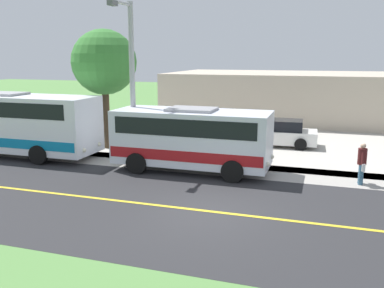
# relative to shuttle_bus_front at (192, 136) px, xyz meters

# --- Properties ---
(ground_plane) EXTENTS (120.00, 120.00, 0.00)m
(ground_plane) POSITION_rel_shuttle_bus_front_xyz_m (4.52, 2.03, -1.51)
(ground_plane) COLOR #548442
(road_surface) EXTENTS (8.00, 100.00, 0.01)m
(road_surface) POSITION_rel_shuttle_bus_front_xyz_m (4.52, 2.03, -1.51)
(road_surface) COLOR #28282B
(road_surface) RESTS_ON ground
(sidewalk) EXTENTS (2.40, 100.00, 0.01)m
(sidewalk) POSITION_rel_shuttle_bus_front_xyz_m (-0.68, 2.03, -1.51)
(sidewalk) COLOR #9E9991
(sidewalk) RESTS_ON ground
(parking_lot_surface) EXTENTS (14.00, 36.00, 0.01)m
(parking_lot_surface) POSITION_rel_shuttle_bus_front_xyz_m (-7.88, 5.03, -1.51)
(parking_lot_surface) COLOR #B2ADA3
(parking_lot_surface) RESTS_ON ground
(road_centre_line) EXTENTS (0.16, 100.00, 0.00)m
(road_centre_line) POSITION_rel_shuttle_bus_front_xyz_m (4.52, 2.03, -1.50)
(road_centre_line) COLOR gold
(road_centre_line) RESTS_ON ground
(shuttle_bus_front) EXTENTS (2.69, 6.79, 2.74)m
(shuttle_bus_front) POSITION_rel_shuttle_bus_front_xyz_m (0.00, 0.00, 0.00)
(shuttle_bus_front) COLOR silver
(shuttle_bus_front) RESTS_ON ground
(pedestrian_with_bags) EXTENTS (0.72, 0.34, 1.64)m
(pedestrian_with_bags) POSITION_rel_shuttle_bus_front_xyz_m (-0.10, 6.87, -0.64)
(pedestrian_with_bags) COLOR #335972
(pedestrian_with_bags) RESTS_ON ground
(street_light_pole) EXTENTS (1.97, 0.24, 7.21)m
(street_light_pole) POSITION_rel_shuttle_bus_front_xyz_m (-0.34, -2.97, 2.49)
(street_light_pole) COLOR #9E9EA3
(street_light_pole) RESTS_ON ground
(parked_car_near) EXTENTS (2.14, 4.46, 1.45)m
(parked_car_near) POSITION_rel_shuttle_bus_front_xyz_m (-6.32, 2.93, -0.82)
(parked_car_near) COLOR white
(parked_car_near) RESTS_ON ground
(tree_curbside) EXTENTS (3.38, 3.38, 6.26)m
(tree_curbside) POSITION_rel_shuttle_bus_front_xyz_m (-2.88, -5.72, 3.03)
(tree_curbside) COLOR #4C3826
(tree_curbside) RESTS_ON ground
(commercial_building) EXTENTS (10.00, 23.26, 3.58)m
(commercial_building) POSITION_rel_shuttle_bus_front_xyz_m (-16.88, 5.16, 0.28)
(commercial_building) COLOR #B7A893
(commercial_building) RESTS_ON ground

